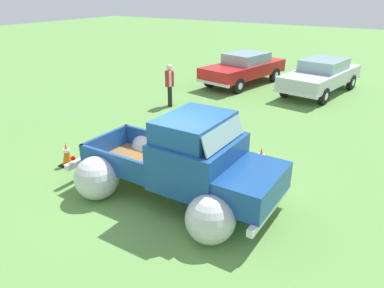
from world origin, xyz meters
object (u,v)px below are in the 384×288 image
(spectator_0, at_px, (170,83))
(lane_cone_0, at_px, (261,160))
(lane_cone_1, at_px, (67,154))
(show_car_0, at_px, (244,67))
(show_car_1, at_px, (321,75))
(vintage_pickup_truck, at_px, (188,168))

(spectator_0, bearing_deg, lane_cone_0, 105.09)
(spectator_0, relative_size, lane_cone_1, 2.54)
(show_car_0, bearing_deg, show_car_1, 106.30)
(lane_cone_0, relative_size, lane_cone_1, 1.00)
(show_car_0, height_order, show_car_1, same)
(lane_cone_0, xyz_separation_m, lane_cone_1, (-4.26, -2.38, 0.00))
(show_car_0, relative_size, lane_cone_0, 7.65)
(vintage_pickup_truck, height_order, lane_cone_1, vintage_pickup_truck)
(vintage_pickup_truck, distance_m, lane_cone_1, 3.52)
(vintage_pickup_truck, bearing_deg, show_car_0, 108.45)
(show_car_1, bearing_deg, vintage_pickup_truck, 7.94)
(spectator_0, height_order, lane_cone_0, spectator_0)
(show_car_0, relative_size, lane_cone_1, 7.65)
(vintage_pickup_truck, height_order, show_car_1, vintage_pickup_truck)
(vintage_pickup_truck, height_order, show_car_0, vintage_pickup_truck)
(lane_cone_1, bearing_deg, show_car_0, 89.57)
(vintage_pickup_truck, bearing_deg, spectator_0, 128.68)
(show_car_1, bearing_deg, lane_cone_0, 13.34)
(show_car_0, distance_m, lane_cone_1, 10.25)
(lane_cone_0, bearing_deg, lane_cone_1, -150.81)
(show_car_1, height_order, lane_cone_0, show_car_1)
(show_car_1, bearing_deg, show_car_0, -76.07)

